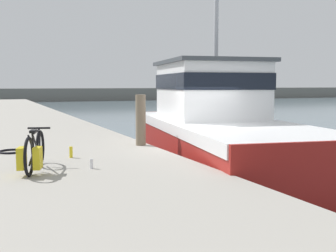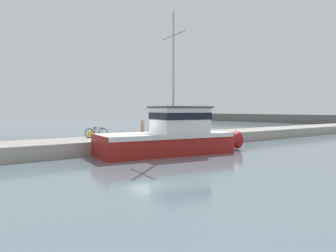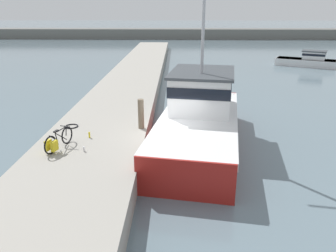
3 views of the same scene
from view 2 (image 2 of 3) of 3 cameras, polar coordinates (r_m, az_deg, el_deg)
name	(u,v)px [view 2 (image 2 of 3)]	position (r m, az deg, el deg)	size (l,w,h in m)	color
ground_plane	(147,153)	(23.35, -3.62, -4.79)	(320.00, 320.00, 0.00)	slate
dock_pier	(123,143)	(26.20, -7.86, -2.95)	(4.42, 80.00, 0.93)	#A39E93
fishing_boat_main	(172,135)	(22.98, 0.70, -1.66)	(4.92, 11.40, 9.89)	maroon
bicycle_touring	(94,133)	(26.20, -12.71, -1.18)	(0.73, 1.72, 0.79)	black
mooring_post	(143,129)	(24.77, -4.45, -0.60)	(0.27, 0.27, 1.37)	#756651
hose_coil	(122,135)	(27.65, -8.00, -1.62)	(0.62, 0.62, 0.05)	black
water_bottle_by_bike	(115,136)	(25.97, -9.24, -1.70)	(0.07, 0.07, 0.25)	yellow
water_bottle_on_curb	(99,137)	(25.21, -11.90, -1.93)	(0.07, 0.07, 0.19)	silver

